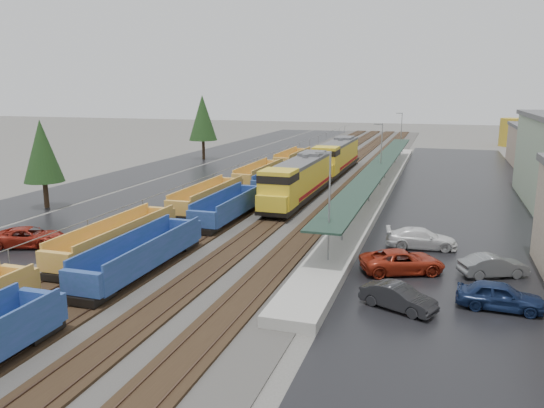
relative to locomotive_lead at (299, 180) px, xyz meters
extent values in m
cube|color=#302D2B|center=(-2.00, 19.71, -2.47)|extent=(20.00, 160.00, 0.08)
cube|color=black|center=(-8.00, 19.71, -2.35)|extent=(2.60, 160.00, 0.15)
cube|color=#473326|center=(-8.72, 19.71, -2.24)|extent=(0.08, 160.00, 0.07)
cube|color=#473326|center=(-7.28, 19.71, -2.24)|extent=(0.08, 160.00, 0.07)
cube|color=black|center=(-4.00, 19.71, -2.35)|extent=(2.60, 160.00, 0.15)
cube|color=#473326|center=(-4.72, 19.71, -2.24)|extent=(0.08, 160.00, 0.07)
cube|color=#473326|center=(-3.28, 19.71, -2.24)|extent=(0.08, 160.00, 0.07)
cube|color=black|center=(0.00, 19.71, -2.35)|extent=(2.60, 160.00, 0.15)
cube|color=#473326|center=(-0.72, 19.71, -2.24)|extent=(0.08, 160.00, 0.07)
cube|color=#473326|center=(0.72, 19.71, -2.24)|extent=(0.08, 160.00, 0.07)
cube|color=black|center=(4.00, 19.71, -2.35)|extent=(2.60, 160.00, 0.15)
cube|color=#473326|center=(3.28, 19.71, -2.24)|extent=(0.08, 160.00, 0.07)
cube|color=#473326|center=(4.72, 19.71, -2.24)|extent=(0.08, 160.00, 0.07)
cube|color=black|center=(-17.00, 19.71, -2.50)|extent=(10.00, 160.00, 0.02)
cube|color=black|center=(-27.00, 19.71, -2.50)|extent=(9.00, 160.00, 0.02)
cube|color=black|center=(17.00, 9.71, -2.50)|extent=(16.00, 100.00, 0.02)
cube|color=#9E9B93|center=(7.50, 9.71, -2.16)|extent=(3.00, 80.00, 0.70)
cylinder|color=gray|center=(7.50, -15.29, -0.61)|extent=(0.16, 0.16, 2.40)
cylinder|color=gray|center=(7.50, -0.29, -0.61)|extent=(0.16, 0.16, 2.40)
cylinder|color=gray|center=(7.50, 14.71, -0.61)|extent=(0.16, 0.16, 2.40)
cylinder|color=gray|center=(7.50, 29.71, -0.61)|extent=(0.16, 0.16, 2.40)
cylinder|color=gray|center=(7.50, 44.71, -0.61)|extent=(0.16, 0.16, 2.40)
cube|color=#1B3227|center=(7.50, 9.71, 0.69)|extent=(2.60, 65.00, 0.15)
cylinder|color=gray|center=(7.50, -20.29, 1.49)|extent=(0.12, 0.12, 8.00)
cube|color=gray|center=(7.00, -20.29, 5.39)|extent=(1.00, 0.15, 0.12)
cylinder|color=gray|center=(7.50, 9.71, 1.49)|extent=(0.12, 0.12, 8.00)
cube|color=gray|center=(7.00, 9.71, 5.39)|extent=(1.00, 0.15, 0.12)
cylinder|color=gray|center=(7.50, 39.71, 1.49)|extent=(0.12, 0.12, 8.00)
cube|color=gray|center=(7.00, 39.71, 5.39)|extent=(1.00, 0.15, 0.12)
cylinder|color=gray|center=(-11.50, -28.29, -1.51)|extent=(0.08, 0.08, 2.00)
cylinder|color=gray|center=(-11.50, -20.29, -1.51)|extent=(0.08, 0.08, 2.00)
cylinder|color=gray|center=(-11.50, -12.29, -1.51)|extent=(0.08, 0.08, 2.00)
cylinder|color=gray|center=(-11.50, -4.29, -1.51)|extent=(0.08, 0.08, 2.00)
cylinder|color=gray|center=(-11.50, 3.71, -1.51)|extent=(0.08, 0.08, 2.00)
cylinder|color=gray|center=(-11.50, 11.71, -1.51)|extent=(0.08, 0.08, 2.00)
cylinder|color=gray|center=(-11.50, 19.71, -1.51)|extent=(0.08, 0.08, 2.00)
cylinder|color=gray|center=(-11.50, 27.71, -1.51)|extent=(0.08, 0.08, 2.00)
cylinder|color=gray|center=(-11.50, 35.71, -1.51)|extent=(0.08, 0.08, 2.00)
cylinder|color=gray|center=(-11.50, 43.71, -1.51)|extent=(0.08, 0.08, 2.00)
cylinder|color=gray|center=(-11.50, 51.71, -1.51)|extent=(0.08, 0.08, 2.00)
cylinder|color=gray|center=(-11.50, 59.71, -1.51)|extent=(0.08, 0.08, 2.00)
cylinder|color=gray|center=(-11.50, 67.71, -1.51)|extent=(0.08, 0.08, 2.00)
cylinder|color=gray|center=(-11.50, 75.71, -1.51)|extent=(0.08, 0.08, 2.00)
cylinder|color=gray|center=(-11.50, 83.71, -1.51)|extent=(0.08, 0.08, 2.00)
cylinder|color=gray|center=(-11.50, 91.71, -1.51)|extent=(0.08, 0.08, 2.00)
cube|color=gray|center=(-11.50, 19.71, -0.51)|extent=(0.05, 160.00, 0.05)
ellipsoid|color=#4D614B|center=(-32.00, 159.71, -2.51)|extent=(154.00, 110.00, 19.80)
ellipsoid|color=#4D614B|center=(38.00, 169.71, -2.51)|extent=(196.00, 140.00, 25.20)
cylinder|color=#332316|center=(-24.00, -10.29, -1.16)|extent=(0.50, 0.50, 2.70)
cone|color=#153213|center=(-24.00, -10.29, 3.34)|extent=(3.96, 3.96, 6.30)
cylinder|color=#332316|center=(-25.00, 29.71, -0.86)|extent=(0.50, 0.50, 3.30)
cone|color=#153213|center=(-25.00, 29.71, 4.64)|extent=(4.84, 4.84, 7.70)
cylinder|color=#332316|center=(26.00, 17.71, -1.01)|extent=(0.50, 0.50, 3.00)
cone|color=#153213|center=(26.00, 17.71, 3.99)|extent=(4.40, 4.40, 7.00)
cube|color=black|center=(0.00, 0.74, -1.63)|extent=(3.12, 20.78, 0.42)
cube|color=yellow|center=(0.00, 1.78, 0.13)|extent=(2.91, 16.62, 3.12)
cube|color=yellow|center=(0.00, -7.37, 0.34)|extent=(3.12, 3.32, 3.53)
cube|color=black|center=(0.00, -7.37, 1.38)|extent=(3.17, 3.38, 0.73)
cube|color=yellow|center=(0.00, -9.24, -0.70)|extent=(2.91, 1.04, 1.45)
cube|color=#59595B|center=(0.00, 1.78, 1.79)|extent=(2.96, 16.62, 0.36)
cube|color=maroon|center=(-1.48, 1.78, -1.11)|extent=(0.04, 16.62, 0.36)
cube|color=maroon|center=(1.48, 1.78, -1.11)|extent=(0.04, 16.62, 0.36)
cube|color=black|center=(0.00, 0.74, -2.05)|extent=(2.29, 6.23, 0.62)
cube|color=black|center=(0.00, -6.53, -1.95)|extent=(2.49, 4.16, 0.52)
cube|color=black|center=(0.00, 8.01, -1.95)|extent=(2.49, 4.16, 0.52)
cylinder|color=#59595B|center=(0.00, 2.82, 2.11)|extent=(0.73, 0.73, 0.52)
cube|color=#59595B|center=(0.00, 5.93, 2.05)|extent=(2.49, 4.16, 0.52)
cube|color=black|center=(0.00, 21.74, -1.63)|extent=(3.12, 20.78, 0.42)
cube|color=yellow|center=(0.00, 22.78, 0.13)|extent=(2.91, 16.62, 3.12)
cube|color=yellow|center=(0.00, 13.63, 0.34)|extent=(3.12, 3.32, 3.53)
cube|color=black|center=(0.00, 13.63, 1.38)|extent=(3.17, 3.38, 0.73)
cube|color=yellow|center=(0.00, 11.76, -0.70)|extent=(2.91, 1.04, 1.45)
cube|color=#59595B|center=(0.00, 22.78, 1.79)|extent=(2.96, 16.62, 0.36)
cube|color=maroon|center=(-1.48, 22.78, -1.11)|extent=(0.04, 16.62, 0.36)
cube|color=maroon|center=(1.48, 22.78, -1.11)|extent=(0.04, 16.62, 0.36)
cube|color=black|center=(0.00, 21.74, -2.05)|extent=(2.29, 6.23, 0.62)
cube|color=black|center=(0.00, 14.47, -1.95)|extent=(2.49, 4.16, 0.52)
cube|color=black|center=(0.00, 29.01, -1.95)|extent=(2.49, 4.16, 0.52)
cylinder|color=#59595B|center=(0.00, 23.82, 2.11)|extent=(0.73, 0.73, 0.52)
cube|color=#59595B|center=(0.00, 26.93, 2.05)|extent=(2.49, 4.16, 0.52)
cube|color=gold|center=(-8.00, -31.13, -1.03)|extent=(2.44, 0.47, 1.31)
cube|color=black|center=(-8.00, -31.79, -1.97)|extent=(1.88, 2.06, 0.47)
cube|color=gold|center=(-8.00, -21.67, -1.69)|extent=(2.44, 12.74, 0.23)
cube|color=gold|center=(-9.17, -21.67, -0.85)|extent=(0.14, 12.74, 1.69)
cube|color=gold|center=(-6.83, -21.67, -0.85)|extent=(0.14, 12.74, 1.69)
cube|color=gold|center=(-8.00, -28.23, -1.03)|extent=(2.44, 0.47, 1.31)
cube|color=gold|center=(-8.00, -15.11, -1.03)|extent=(2.44, 0.47, 1.31)
cube|color=black|center=(-8.00, -27.57, -1.97)|extent=(1.88, 2.06, 0.47)
cube|color=black|center=(-8.00, -15.76, -1.97)|extent=(1.88, 2.06, 0.47)
cube|color=gold|center=(-8.00, -5.64, -1.69)|extent=(2.44, 12.74, 0.23)
cube|color=gold|center=(-9.17, -5.64, -0.85)|extent=(0.14, 12.74, 1.69)
cube|color=gold|center=(-6.83, -5.64, -0.85)|extent=(0.14, 12.74, 1.69)
cube|color=gold|center=(-8.00, -12.20, -1.03)|extent=(2.44, 0.47, 1.31)
cube|color=gold|center=(-8.00, 0.92, -1.03)|extent=(2.44, 0.47, 1.31)
cube|color=black|center=(-8.00, -11.54, -1.97)|extent=(1.88, 2.06, 0.47)
cube|color=black|center=(-8.00, 0.26, -1.97)|extent=(1.88, 2.06, 0.47)
cube|color=gold|center=(-8.00, 10.38, -1.69)|extent=(2.44, 12.74, 0.23)
cube|color=gold|center=(-9.17, 10.38, -0.85)|extent=(0.14, 12.74, 1.69)
cube|color=gold|center=(-6.83, 10.38, -0.85)|extent=(0.14, 12.74, 1.69)
cube|color=gold|center=(-8.00, 3.83, -1.03)|extent=(2.44, 0.47, 1.31)
cube|color=gold|center=(-8.00, 16.94, -1.03)|extent=(2.44, 0.47, 1.31)
cube|color=black|center=(-8.00, 4.48, -1.97)|extent=(1.88, 2.06, 0.47)
cube|color=black|center=(-8.00, 16.29, -1.97)|extent=(1.88, 2.06, 0.47)
cube|color=gold|center=(-8.00, 26.41, -1.69)|extent=(2.44, 12.74, 0.23)
cube|color=gold|center=(-9.17, 26.41, -0.85)|extent=(0.14, 12.74, 1.69)
cube|color=gold|center=(-6.83, 26.41, -0.85)|extent=(0.14, 12.74, 1.69)
cube|color=gold|center=(-8.00, 19.85, -1.03)|extent=(2.44, 0.47, 1.31)
cube|color=gold|center=(-8.00, 32.97, -1.03)|extent=(2.44, 0.47, 1.31)
cube|color=black|center=(-8.00, 20.51, -1.97)|extent=(1.88, 2.06, 0.47)
cube|color=black|center=(-8.00, 32.31, -1.97)|extent=(1.88, 2.06, 0.47)
cube|color=navy|center=(-4.00, -33.96, -0.98)|extent=(2.55, 0.49, 1.37)
cube|color=black|center=(-4.00, -34.65, -1.96)|extent=(1.96, 2.16, 0.49)
cube|color=navy|center=(-4.00, -24.80, -1.67)|extent=(2.55, 11.85, 0.25)
cube|color=navy|center=(-5.23, -24.80, -0.78)|extent=(0.15, 11.85, 1.77)
cube|color=navy|center=(-2.77, -24.80, -0.78)|extent=(0.15, 11.85, 1.77)
cube|color=navy|center=(-4.00, -30.92, -0.98)|extent=(2.55, 0.49, 1.37)
cube|color=navy|center=(-4.00, -18.68, -0.98)|extent=(2.55, 0.49, 1.37)
cube|color=black|center=(-4.00, -30.23, -1.96)|extent=(1.96, 2.16, 0.49)
cube|color=black|center=(-4.00, -19.36, -1.96)|extent=(1.96, 2.16, 0.49)
cube|color=navy|center=(-4.00, -9.51, -1.67)|extent=(2.55, 11.85, 0.25)
cube|color=navy|center=(-5.23, -9.51, -0.78)|extent=(0.15, 11.85, 1.77)
cube|color=navy|center=(-2.77, -9.51, -0.78)|extent=(0.15, 11.85, 1.77)
cube|color=navy|center=(-4.00, -15.63, -0.98)|extent=(2.55, 0.49, 1.37)
cube|color=navy|center=(-4.00, -3.39, -0.98)|extent=(2.55, 0.49, 1.37)
cube|color=black|center=(-4.00, -14.95, -1.96)|extent=(1.96, 2.16, 0.49)
cube|color=black|center=(-4.00, -4.08, -1.96)|extent=(1.96, 2.16, 0.49)
cube|color=navy|center=(-4.00, 5.77, -1.67)|extent=(2.55, 11.85, 0.25)
cube|color=navy|center=(-5.23, 5.77, -0.78)|extent=(0.15, 11.85, 1.77)
cube|color=navy|center=(-2.77, 5.77, -0.78)|extent=(0.15, 11.85, 1.77)
cube|color=navy|center=(-4.00, -0.35, -0.98)|extent=(2.55, 0.49, 1.37)
cube|color=navy|center=(-4.00, 11.89, -0.98)|extent=(2.55, 0.49, 1.37)
cube|color=black|center=(-4.00, 0.34, -1.96)|extent=(1.96, 2.16, 0.49)
cube|color=black|center=(-4.00, 11.20, -1.96)|extent=(1.96, 2.16, 0.49)
cube|color=navy|center=(-4.00, 21.06, -1.67)|extent=(2.55, 11.85, 0.25)
cube|color=navy|center=(-5.23, 21.06, -0.78)|extent=(0.15, 11.85, 1.77)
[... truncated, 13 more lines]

